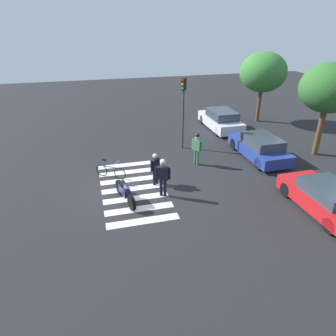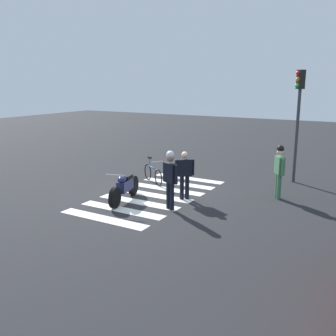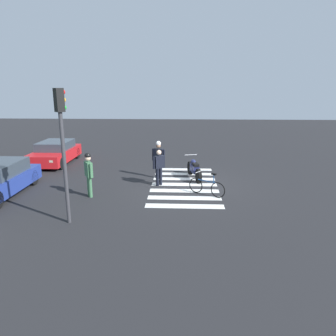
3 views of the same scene
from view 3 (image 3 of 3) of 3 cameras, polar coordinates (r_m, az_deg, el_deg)
ground_plane at (r=14.36m, az=2.96°, el=-3.01°), size 60.00×60.00×0.00m
police_motorcycle at (r=15.20m, az=4.79°, el=-0.22°), size 2.16×0.78×1.05m
leaning_bicycle at (r=12.95m, az=7.06°, el=-3.39°), size 0.98×1.41×0.98m
officer_on_foot at (r=15.08m, az=-1.74°, el=2.06°), size 0.39×0.63×1.84m
officer_by_motorcycle at (r=14.00m, az=-1.65°, el=0.44°), size 0.46×0.52×1.62m
pedestrian_bystander at (r=12.88m, az=-14.23°, el=-0.59°), size 0.59×0.44×1.82m
crosswalk_stripes at (r=14.36m, az=2.96°, el=-3.00°), size 5.85×2.96×0.01m
car_red_convertible at (r=19.39m, az=-19.84°, el=2.63°), size 4.08×1.89×1.26m
traffic_light_pole at (r=10.18m, az=-18.62°, el=5.63°), size 0.34×0.34×4.29m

